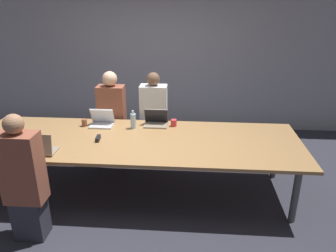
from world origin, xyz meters
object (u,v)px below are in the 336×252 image
object	(u,v)px
stapler	(98,138)
person_near_left	(24,181)
person_far_midleft	(112,119)
cup_near_left	(20,149)
laptop_far_center	(156,120)
cup_far_midleft	(84,123)
laptop_far_midleft	(102,121)
person_far_center	(154,119)
bottle_far_center	(133,121)
laptop_near_left	(40,148)
cup_far_center	(174,123)

from	to	relation	value
stapler	person_near_left	bearing A→B (deg)	-125.37
person_far_midleft	cup_near_left	bearing A→B (deg)	-119.06
laptop_far_center	cup_near_left	bearing A→B (deg)	-145.79
stapler	cup_far_midleft	bearing A→B (deg)	120.30
cup_near_left	person_near_left	bearing A→B (deg)	-60.35
laptop_far_midleft	cup_far_midleft	bearing A→B (deg)	-168.06
person_far_center	stapler	world-z (taller)	person_far_center
stapler	cup_near_left	bearing A→B (deg)	-156.85
laptop_far_center	bottle_far_center	bearing A→B (deg)	-154.58
bottle_far_center	stapler	xyz separation A→B (m)	(-0.37, -0.43, -0.08)
cup_near_left	cup_far_midleft	bearing A→B (deg)	61.50
person_near_left	laptop_far_center	bearing A→B (deg)	-129.20
person_far_center	person_near_left	size ratio (longest dim) A/B	1.00
laptop_far_midleft	laptop_far_center	distance (m)	0.75
laptop_far_center	bottle_far_center	xyz separation A→B (m)	(-0.29, -0.14, 0.04)
person_far_midleft	cup_far_midleft	distance (m)	0.56
person_far_center	laptop_far_center	bearing A→B (deg)	-79.23
laptop_far_center	bottle_far_center	world-z (taller)	bottle_far_center
cup_far_midleft	laptop_far_center	bearing A→B (deg)	6.72
cup_far_midleft	person_near_left	xyz separation A→B (m)	(-0.21, -1.35, -0.12)
person_near_left	laptop_near_left	bearing A→B (deg)	-87.01
laptop_far_midleft	stapler	world-z (taller)	laptop_far_midleft
cup_far_midleft	stapler	xyz separation A→B (m)	(0.32, -0.46, -0.03)
laptop_far_center	person_near_left	size ratio (longest dim) A/B	0.23
person_near_left	stapler	xyz separation A→B (m)	(0.53, 0.89, 0.10)
cup_far_midleft	bottle_far_center	bearing A→B (deg)	-2.03
person_far_midleft	cup_far_center	distance (m)	1.04
laptop_far_midleft	cup_near_left	distance (m)	1.17
person_far_midleft	person_far_center	distance (m)	0.63
bottle_far_center	person_near_left	world-z (taller)	person_near_left
cup_far_center	laptop_near_left	xyz separation A→B (m)	(-1.47, -0.97, 0.03)
cup_far_midleft	cup_far_center	xyz separation A→B (m)	(1.23, 0.10, -0.00)
laptop_far_midleft	person_near_left	size ratio (longest dim) A/B	0.23
cup_far_midleft	person_far_midleft	bearing A→B (deg)	59.91
cup_near_left	person_far_midleft	bearing A→B (deg)	60.94
laptop_far_midleft	person_far_center	size ratio (longest dim) A/B	0.23
laptop_near_left	laptop_far_midleft	bearing A→B (deg)	-116.84
cup_far_center	laptop_near_left	bearing A→B (deg)	-146.39
laptop_far_midleft	stapler	xyz separation A→B (m)	(0.08, -0.51, -0.04)
cup_near_left	stapler	bearing A→B (deg)	27.78
bottle_far_center	cup_near_left	world-z (taller)	bottle_far_center
bottle_far_center	cup_near_left	xyz separation A→B (m)	(-1.16, -0.85, -0.06)
cup_far_center	person_near_left	bearing A→B (deg)	-135.01
bottle_far_center	cup_near_left	bearing A→B (deg)	-143.81
person_far_midleft	cup_near_left	size ratio (longest dim) A/B	14.17
person_far_midleft	person_near_left	size ratio (longest dim) A/B	1.01
bottle_far_center	cup_near_left	distance (m)	1.44
person_near_left	cup_far_center	bearing A→B (deg)	-135.01
person_far_midleft	cup_near_left	distance (m)	1.55
cup_far_center	stapler	bearing A→B (deg)	-148.82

